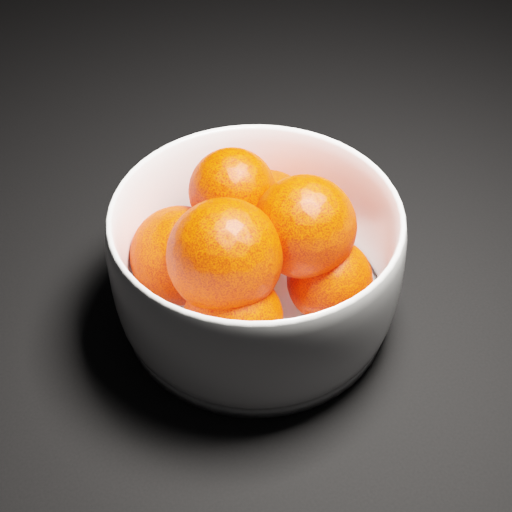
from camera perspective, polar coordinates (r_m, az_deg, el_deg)
name	(u,v)px	position (r m, az deg, el deg)	size (l,w,h in m)	color
bowl	(256,261)	(0.54, 0.00, -0.40)	(0.22, 0.22, 0.11)	white
orange_pile	(248,248)	(0.53, -0.62, 0.64)	(0.16, 0.16, 0.12)	#FF2100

